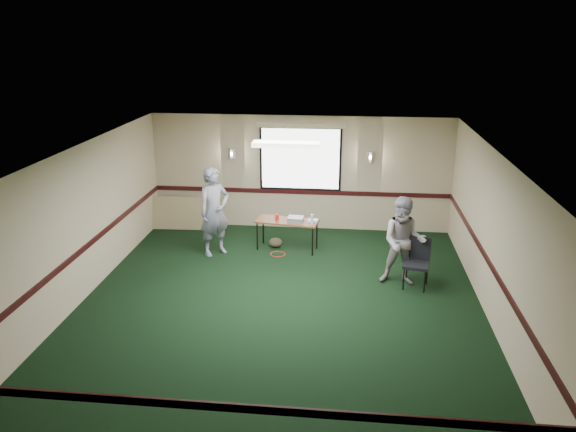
# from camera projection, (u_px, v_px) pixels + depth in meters

# --- Properties ---
(ground) EXTENTS (8.00, 8.00, 0.00)m
(ground) POSITION_uv_depth(u_px,v_px,m) (280.00, 305.00, 9.81)
(ground) COLOR black
(ground) RESTS_ON ground
(room_shell) EXTENTS (8.00, 8.02, 8.00)m
(room_shell) POSITION_uv_depth(u_px,v_px,m) (292.00, 185.00, 11.30)
(room_shell) COLOR #CAAD92
(room_shell) RESTS_ON ground
(folding_table) EXTENTS (1.40, 0.73, 0.67)m
(folding_table) POSITION_uv_depth(u_px,v_px,m) (287.00, 222.00, 12.06)
(folding_table) COLOR #5C2F1A
(folding_table) RESTS_ON ground
(projector) EXTENTS (0.35, 0.30, 0.11)m
(projector) POSITION_uv_depth(u_px,v_px,m) (296.00, 219.00, 11.93)
(projector) COLOR gray
(projector) RESTS_ON folding_table
(game_console) EXTENTS (0.22, 0.18, 0.05)m
(game_console) POSITION_uv_depth(u_px,v_px,m) (313.00, 221.00, 11.95)
(game_console) COLOR white
(game_console) RESTS_ON folding_table
(red_cup) EXTENTS (0.08, 0.08, 0.12)m
(red_cup) POSITION_uv_depth(u_px,v_px,m) (277.00, 217.00, 12.06)
(red_cup) COLOR red
(red_cup) RESTS_ON folding_table
(water_bottle) EXTENTS (0.06, 0.06, 0.21)m
(water_bottle) POSITION_uv_depth(u_px,v_px,m) (312.00, 219.00, 11.77)
(water_bottle) COLOR #91D7EE
(water_bottle) RESTS_ON folding_table
(duffel_bag) EXTENTS (0.32, 0.25, 0.21)m
(duffel_bag) POSITION_uv_depth(u_px,v_px,m) (276.00, 243.00, 12.33)
(duffel_bag) COLOR #433A26
(duffel_bag) RESTS_ON ground
(cable_coil) EXTENTS (0.40, 0.40, 0.02)m
(cable_coil) POSITION_uv_depth(u_px,v_px,m) (278.00, 254.00, 11.96)
(cable_coil) COLOR red
(cable_coil) RESTS_ON ground
(folded_table) EXTENTS (1.53, 0.30, 0.78)m
(folded_table) POSITION_uv_depth(u_px,v_px,m) (174.00, 213.00, 13.38)
(folded_table) COLOR tan
(folded_table) RESTS_ON ground
(conference_chair) EXTENTS (0.54, 0.56, 0.93)m
(conference_chair) POSITION_uv_depth(u_px,v_px,m) (417.00, 258.00, 10.39)
(conference_chair) COLOR black
(conference_chair) RESTS_ON ground
(person_left) EXTENTS (0.81, 0.80, 1.89)m
(person_left) POSITION_uv_depth(u_px,v_px,m) (214.00, 212.00, 11.72)
(person_left) COLOR #3C4985
(person_left) RESTS_ON ground
(person_right) EXTENTS (0.88, 0.72, 1.69)m
(person_right) POSITION_uv_depth(u_px,v_px,m) (404.00, 241.00, 10.36)
(person_right) COLOR #7E96C5
(person_right) RESTS_ON ground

